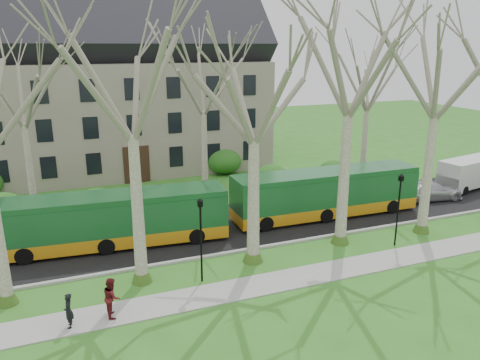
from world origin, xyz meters
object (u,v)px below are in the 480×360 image
(bus_lead, at_px, (116,219))
(sedan, at_px, (431,190))
(pedestrian_a, at_px, (69,311))
(van_a, at_px, (469,174))
(pedestrian_b, at_px, (112,297))
(bus_follow, at_px, (326,193))

(bus_lead, distance_m, sedan, 23.52)
(sedan, bearing_deg, bus_lead, 96.66)
(bus_lead, relative_size, pedestrian_a, 8.50)
(van_a, distance_m, pedestrian_b, 30.90)
(bus_lead, bearing_deg, pedestrian_a, -105.89)
(pedestrian_b, bearing_deg, bus_lead, -6.95)
(sedan, height_order, pedestrian_a, pedestrian_a)
(bus_follow, bearing_deg, pedestrian_b, -152.47)
(bus_follow, relative_size, pedestrian_a, 8.63)
(bus_follow, xyz_separation_m, pedestrian_b, (-15.33, -7.46, -0.75))
(pedestrian_a, bearing_deg, bus_follow, 117.93)
(van_a, bearing_deg, bus_follow, 174.19)
(pedestrian_b, bearing_deg, pedestrian_a, 99.22)
(bus_follow, relative_size, sedan, 2.67)
(bus_lead, distance_m, bus_follow, 14.14)
(bus_follow, bearing_deg, van_a, 6.22)
(bus_follow, height_order, pedestrian_b, bus_follow)
(bus_lead, height_order, sedan, bus_lead)
(sedan, xyz_separation_m, van_a, (4.97, 1.13, 0.53))
(sedan, xyz_separation_m, pedestrian_a, (-26.50, -7.73, 0.05))
(bus_lead, relative_size, sedan, 2.63)
(sedan, height_order, van_a, van_a)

